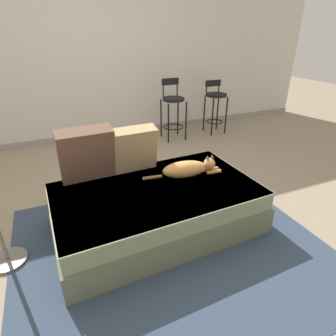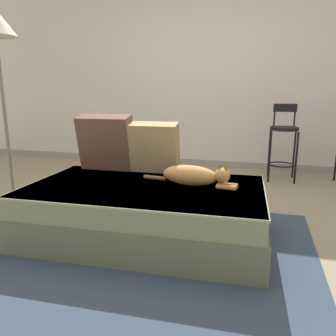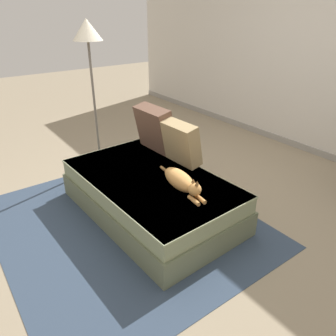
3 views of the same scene
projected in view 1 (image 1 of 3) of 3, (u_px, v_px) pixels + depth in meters
name	position (u px, v px, depth m)	size (l,w,h in m)	color
ground_plane	(143.00, 204.00, 2.91)	(16.00, 16.00, 0.00)	gray
wall_back_panel	(91.00, 53.00, 4.18)	(8.00, 0.10, 2.60)	silver
wall_baseboard_trim	(101.00, 134.00, 4.70)	(8.00, 0.02, 0.09)	gray
area_rug	(170.00, 246.00, 2.34)	(2.45, 2.14, 0.01)	#334256
couch	(157.00, 207.00, 2.49)	(1.79, 1.11, 0.40)	#636B50
throw_pillow_corner	(86.00, 154.00, 2.45)	(0.48, 0.28, 0.49)	brown
throw_pillow_middle	(134.00, 149.00, 2.63)	(0.42, 0.24, 0.43)	tan
cat	(188.00, 169.00, 2.57)	(0.74, 0.22, 0.19)	tan
bar_stool_near_window	(173.00, 107.00, 4.43)	(0.34, 0.34, 0.94)	black
bar_stool_by_doorway	(215.00, 102.00, 4.70)	(0.34, 0.34, 0.86)	black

